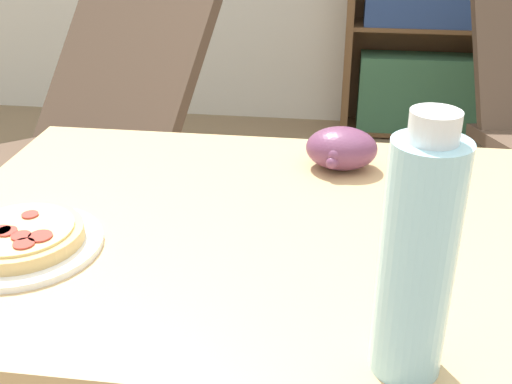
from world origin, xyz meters
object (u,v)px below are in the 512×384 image
object	(u,v)px
pizza_on_plate	(21,239)
drink_bottle	(417,258)
grape_bunch	(341,149)
lounge_chair_near	(101,171)

from	to	relation	value
pizza_on_plate	drink_bottle	distance (m)	0.57
drink_bottle	pizza_on_plate	bearing A→B (deg)	161.53
grape_bunch	lounge_chair_near	bearing A→B (deg)	133.58
grape_bunch	drink_bottle	bearing A→B (deg)	-81.45
pizza_on_plate	lounge_chair_near	bearing A→B (deg)	107.10
pizza_on_plate	drink_bottle	xyz separation A→B (m)	(0.53, -0.18, 0.12)
pizza_on_plate	drink_bottle	world-z (taller)	drink_bottle
grape_bunch	lounge_chair_near	size ratio (longest dim) A/B	0.14
grape_bunch	drink_bottle	distance (m)	0.54
pizza_on_plate	drink_bottle	size ratio (longest dim) A/B	0.79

